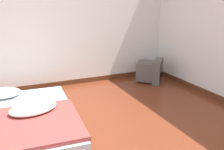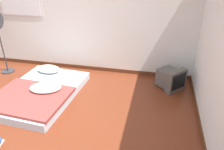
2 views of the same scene
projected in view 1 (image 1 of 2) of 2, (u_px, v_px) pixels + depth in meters
wall_back at (27, 15)px, 4.10m from camera, size 7.53×0.08×2.60m
mattress_bed at (20, 119)px, 3.10m from camera, size 1.44×1.94×0.29m
crt_tv at (151, 71)px, 4.81m from camera, size 0.62×0.62×0.44m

